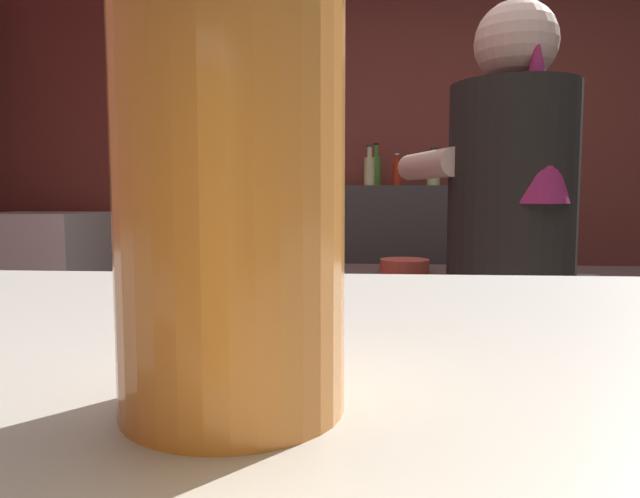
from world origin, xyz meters
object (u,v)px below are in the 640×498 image
mini_fridge (42,308)px  bartender (510,266)px  bottle_olive_oil (397,173)px  bottle_hot_sauce (376,170)px  mixing_bowl (405,266)px  chefs_knife (563,276)px  bottle_vinegar (433,171)px  pint_glass_near (231,173)px  bottle_soy (369,170)px

mini_fridge → bartender: bearing=-33.5°
bottle_olive_oil → bottle_hot_sauce: bottle_hot_sauce is taller
mixing_bowl → bartender: bearing=-62.7°
bottle_hot_sauce → chefs_knife: bearing=-65.0°
mini_fridge → chefs_knife: mini_fridge is taller
chefs_knife → bottle_vinegar: bearing=97.1°
pint_glass_near → bottle_hot_sauce: (0.12, 3.13, 0.15)m
bottle_olive_oil → bottle_soy: (-0.15, -0.10, 0.02)m
bottle_vinegar → bottle_hot_sauce: bottle_hot_sauce is taller
bartender → pint_glass_near: 1.50m
mixing_bowl → chefs_knife: mixing_bowl is taller
pint_glass_near → bottle_soy: (0.08, 2.95, 0.14)m
pint_glass_near → bottle_soy: 2.96m
bottle_vinegar → bottle_soy: bearing=-161.7°
bartender → bottle_hot_sauce: size_ratio=6.92×
mini_fridge → bottle_hot_sauce: bottle_hot_sauce is taller
mini_fridge → pint_glass_near: (1.74, -2.87, 0.63)m
chefs_knife → bottle_olive_oil: size_ratio=1.34×
mini_fridge → mixing_bowl: bearing=-26.4°
mini_fridge → bottle_soy: size_ratio=4.92×
chefs_knife → bottle_olive_oil: bearing=105.7°
pint_glass_near → bottle_hot_sauce: 3.14m
mini_fridge → mixing_bowl: mini_fridge is taller
mixing_bowl → bottle_soy: size_ratio=0.82×
bottle_vinegar → bottle_hot_sauce: size_ratio=0.87×
mini_fridge → bottle_vinegar: 2.31m
pint_glass_near → bartender: bearing=72.5°
bartender → bottle_soy: bartender is taller
mixing_bowl → pint_glass_near: 1.94m
bartender → bottle_vinegar: 1.68m
bottle_olive_oil → bottle_vinegar: (0.20, 0.02, 0.01)m
chefs_knife → bottle_hot_sauce: bottle_hot_sauce is taller
bartender → pint_glass_near: bartender is taller
bottle_soy → bottle_hot_sauce: bottle_hot_sauce is taller
bartender → bottle_vinegar: (-0.02, 1.65, 0.33)m
bottle_olive_oil → bottle_soy: bottle_soy is taller
mini_fridge → bottle_vinegar: (2.18, 0.20, 0.76)m
pint_glass_near → bottle_vinegar: size_ratio=0.74×
mini_fridge → pint_glass_near: 3.42m
mixing_bowl → bottle_vinegar: (0.24, 1.16, 0.39)m
mixing_bowl → chefs_knife: 0.54m
bartender → bottle_vinegar: size_ratio=7.95×
bottle_olive_oil → bottle_hot_sauce: bearing=145.1°
mini_fridge → bartender: size_ratio=0.64×
mixing_bowl → pint_glass_near: size_ratio=1.13×
mini_fridge → bottle_hot_sauce: (1.86, 0.26, 0.78)m
mini_fridge → bartender: bartender is taller
pint_glass_near → bottle_olive_oil: size_ratio=0.88×
bottle_vinegar → bottle_hot_sauce: (-0.32, 0.06, 0.01)m
pint_glass_near → mixing_bowl: bearing=84.1°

